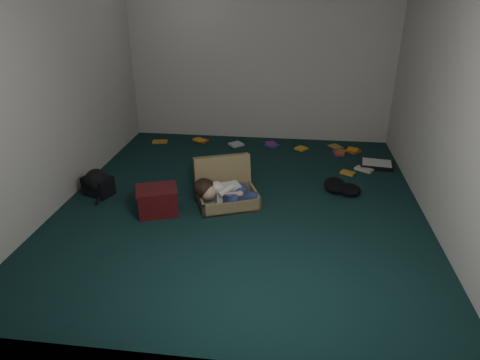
# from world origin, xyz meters

# --- Properties ---
(floor) EXTENTS (4.50, 4.50, 0.00)m
(floor) POSITION_xyz_m (0.00, 0.00, 0.00)
(floor) COLOR black
(floor) RESTS_ON ground
(wall_back) EXTENTS (4.50, 0.00, 4.50)m
(wall_back) POSITION_xyz_m (0.00, 2.25, 1.30)
(wall_back) COLOR silver
(wall_back) RESTS_ON ground
(wall_front) EXTENTS (4.50, 0.00, 4.50)m
(wall_front) POSITION_xyz_m (0.00, -2.25, 1.30)
(wall_front) COLOR silver
(wall_front) RESTS_ON ground
(wall_left) EXTENTS (0.00, 4.50, 4.50)m
(wall_left) POSITION_xyz_m (-2.00, 0.00, 1.30)
(wall_left) COLOR silver
(wall_left) RESTS_ON ground
(wall_right) EXTENTS (0.00, 4.50, 4.50)m
(wall_right) POSITION_xyz_m (2.00, 0.00, 1.30)
(wall_right) COLOR silver
(wall_right) RESTS_ON ground
(suitcase) EXTENTS (0.84, 0.84, 0.48)m
(suitcase) POSITION_xyz_m (-0.19, 0.04, 0.14)
(suitcase) COLOR olive
(suitcase) RESTS_ON floor
(person) EXTENTS (0.73, 0.38, 0.30)m
(person) POSITION_xyz_m (-0.17, -0.13, 0.19)
(person) COLOR silver
(person) RESTS_ON suitcase
(maroon_bin) EXTENTS (0.52, 0.46, 0.30)m
(maroon_bin) POSITION_xyz_m (-0.87, -0.35, 0.15)
(maroon_bin) COLOR #4A0F12
(maroon_bin) RESTS_ON floor
(backpack) EXTENTS (0.49, 0.44, 0.24)m
(backpack) POSITION_xyz_m (-1.70, -0.01, 0.12)
(backpack) COLOR black
(backpack) RESTS_ON floor
(clothing_pile) EXTENTS (0.50, 0.46, 0.13)m
(clothing_pile) POSITION_xyz_m (1.19, 0.46, 0.07)
(clothing_pile) COLOR black
(clothing_pile) RESTS_ON floor
(paper_tray) EXTENTS (0.46, 0.37, 0.06)m
(paper_tray) POSITION_xyz_m (1.70, 1.27, 0.03)
(paper_tray) COLOR black
(paper_tray) RESTS_ON floor
(book_scatter) EXTENTS (3.21, 1.22, 0.02)m
(book_scatter) POSITION_xyz_m (0.49, 1.68, 0.01)
(book_scatter) COLOR orange
(book_scatter) RESTS_ON floor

